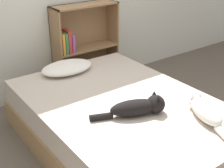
% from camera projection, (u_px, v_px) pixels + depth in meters
% --- Properties ---
extents(ground_plane, '(8.00, 8.00, 0.00)m').
position_uv_depth(ground_plane, '(122.00, 146.00, 2.87)').
color(ground_plane, brown).
extents(bed, '(1.41, 2.07, 0.48)m').
position_uv_depth(bed, '(122.00, 125.00, 2.77)').
color(bed, '#99754C').
rests_on(bed, ground_plane).
extents(pillow, '(0.54, 0.35, 0.10)m').
position_uv_depth(pillow, '(67.00, 67.00, 3.20)').
color(pillow, white).
rests_on(pillow, bed).
extents(cat_light, '(0.30, 0.54, 0.14)m').
position_uv_depth(cat_light, '(205.00, 111.00, 2.38)').
color(cat_light, white).
rests_on(cat_light, bed).
extents(cat_dark, '(0.58, 0.30, 0.17)m').
position_uv_depth(cat_dark, '(140.00, 107.00, 2.44)').
color(cat_dark, black).
rests_on(cat_dark, bed).
extents(bookshelf, '(0.80, 0.26, 1.05)m').
position_uv_depth(bookshelf, '(82.00, 46.00, 3.78)').
color(bookshelf, '#8E6B47').
rests_on(bookshelf, ground_plane).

